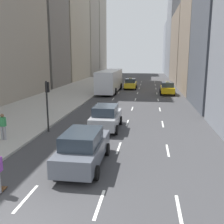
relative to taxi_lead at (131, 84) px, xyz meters
name	(u,v)px	position (x,y,z in m)	size (l,w,h in m)	color
sidewalk_left	(64,96)	(-8.20, -9.86, -0.81)	(8.00, 66.00, 0.15)	#ADAAA3
lane_markings	(134,104)	(1.40, -13.86, -0.87)	(5.72, 56.00, 0.01)	white
building_row_left	(62,10)	(-15.20, 11.52, 13.71)	(6.00, 86.59, 33.84)	gray
building_row_right	(193,12)	(10.80, 9.81, 12.43)	(6.00, 96.77, 36.06)	gray
taxi_lead	(131,84)	(0.00, 0.00, 0.00)	(2.02, 4.40, 1.87)	yellow
taxi_second	(167,88)	(5.60, -5.65, 0.00)	(2.02, 4.40, 1.87)	yellow
sedan_black_near	(83,148)	(0.00, -31.62, 0.03)	(2.02, 4.80, 1.80)	#565B66
sedan_silver_behind	(106,117)	(0.00, -24.88, 0.02)	(2.02, 4.46, 1.78)	#9EA0A5
city_bus	(110,80)	(-2.81, -4.33, 0.91)	(2.80, 11.61, 3.25)	silver
pedestrian_mid_block	(3,125)	(-5.82, -28.74, 0.19)	(0.36, 0.22, 1.65)	gray
traffic_light_pole	(47,98)	(-3.95, -26.06, 1.53)	(0.24, 0.42, 3.60)	black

